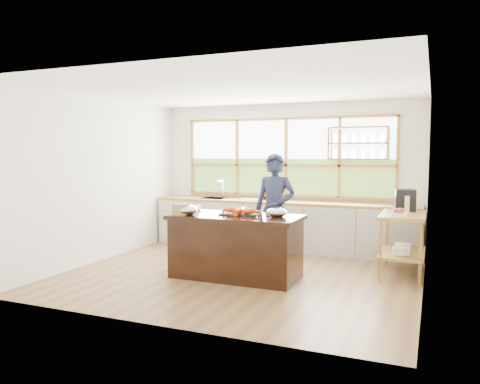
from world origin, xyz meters
The scene contains 18 objects.
ground_plane centered at (0.00, 0.00, 0.00)m, with size 5.00×5.00×0.00m, color olive.
room_shell centered at (0.02, 0.51, 1.75)m, with size 5.02×4.52×2.71m.
back_counter centered at (-0.02, 1.94, 0.45)m, with size 4.90×0.63×0.90m.
right_shelf_unit centered at (2.19, 0.89, 0.60)m, with size 0.62×1.10×0.90m.
island centered at (0.00, -0.20, 0.45)m, with size 1.85×0.90×0.90m.
cook centered at (0.32, 0.59, 0.89)m, with size 0.65×0.42×1.77m, color #1D233C.
potted_plant centered at (-0.34, 2.00, 1.02)m, with size 0.13×0.09×0.24m, color slate.
cutting_board centered at (-0.59, 1.94, 0.91)m, with size 0.40×0.30×0.01m, color #6CCB3C.
espresso_machine centered at (2.19, 1.25, 1.07)m, with size 0.29×0.31×0.33m, color black.
wine_bottle centered at (2.24, 0.86, 1.03)m, with size 0.07×0.07×0.26m, color #ABB65F.
fruit_bowl centered at (2.14, 0.62, 0.94)m, with size 0.25×0.25×0.11m.
slate_board centered at (0.02, -0.08, 0.91)m, with size 0.55×0.40×0.02m, color black.
lobster_pile centered at (0.04, -0.11, 0.96)m, with size 0.52×0.48×0.08m.
mixing_bowl_left centered at (-0.69, -0.39, 0.97)m, with size 0.32×0.32×0.15m, color #B2B3B8.
mixing_bowl_right centered at (0.59, -0.12, 0.96)m, with size 0.29×0.29×0.14m, color #B2B3B8.
wine_glass centered at (0.22, -0.46, 1.06)m, with size 0.08×0.08×0.22m.
wicker_basket centered at (-0.76, -0.45, 0.98)m, with size 0.24×0.24×0.15m, color #A67548.
parchment_roll centered at (-0.78, 0.06, 0.94)m, with size 0.08×0.08×0.30m, color silver.
Camera 1 is at (2.58, -6.26, 1.78)m, focal length 35.00 mm.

